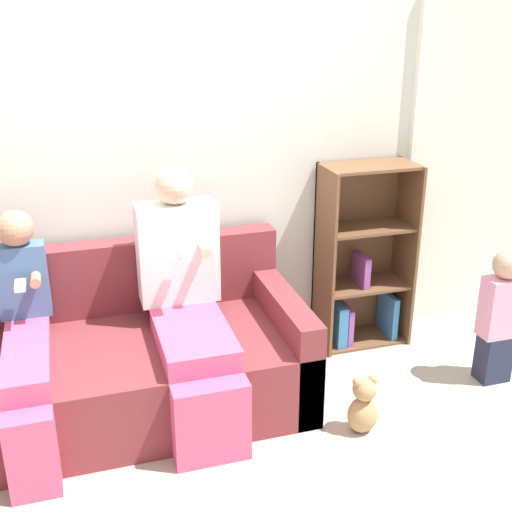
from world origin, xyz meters
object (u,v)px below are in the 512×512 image
(child_seated, at_px, (25,339))
(bookshelf, at_px, (360,266))
(couch, at_px, (118,364))
(adult_seated, at_px, (187,298))
(toddler_standing, at_px, (500,314))
(teddy_bear, at_px, (363,406))

(child_seated, bearing_deg, bookshelf, 13.11)
(couch, distance_m, bookshelf, 1.58)
(adult_seated, relative_size, child_seated, 1.16)
(toddler_standing, xyz_separation_m, teddy_bear, (-0.92, -0.23, -0.26))
(adult_seated, bearing_deg, child_seated, -176.57)
(toddler_standing, bearing_deg, teddy_bear, -166.15)
(bookshelf, distance_m, teddy_bear, 1.04)
(bookshelf, relative_size, teddy_bear, 3.58)
(couch, xyz_separation_m, child_seated, (-0.42, -0.12, 0.27))
(child_seated, distance_m, bookshelf, 1.99)
(adult_seated, distance_m, teddy_bear, 1.03)
(adult_seated, distance_m, toddler_standing, 1.72)
(couch, height_order, child_seated, child_seated)
(teddy_bear, bearing_deg, child_seated, 163.82)
(couch, bearing_deg, toddler_standing, -9.48)
(couch, xyz_separation_m, toddler_standing, (2.05, -0.34, 0.15))
(toddler_standing, height_order, bookshelf, bookshelf)
(toddler_standing, bearing_deg, couch, 170.52)
(adult_seated, height_order, teddy_bear, adult_seated)
(child_seated, xyz_separation_m, bookshelf, (1.94, 0.45, -0.04))
(toddler_standing, height_order, teddy_bear, toddler_standing)
(child_seated, height_order, toddler_standing, child_seated)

